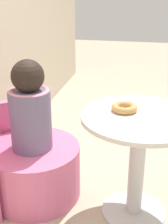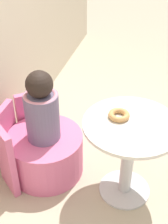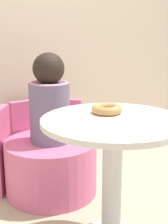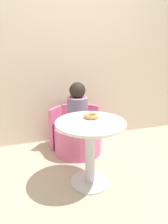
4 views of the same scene
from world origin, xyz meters
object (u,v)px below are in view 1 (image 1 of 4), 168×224
object	(u,v)px
round_table	(138,147)
tub_chair	(34,171)
child_figure	(30,109)
donut	(124,108)

from	to	relation	value
round_table	tub_chair	bearing A→B (deg)	85.04
child_figure	tub_chair	bearing A→B (deg)	80.25
round_table	tub_chair	size ratio (longest dim) A/B	1.10
child_figure	donut	size ratio (longest dim) A/B	3.86
round_table	donut	distance (m)	0.24
tub_chair	donut	distance (m)	0.76
donut	child_figure	bearing A→B (deg)	88.21
tub_chair	donut	bearing A→B (deg)	-91.79
child_figure	round_table	bearing A→B (deg)	-94.96
round_table	child_figure	world-z (taller)	child_figure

